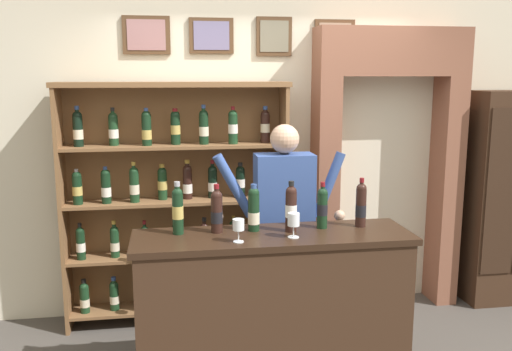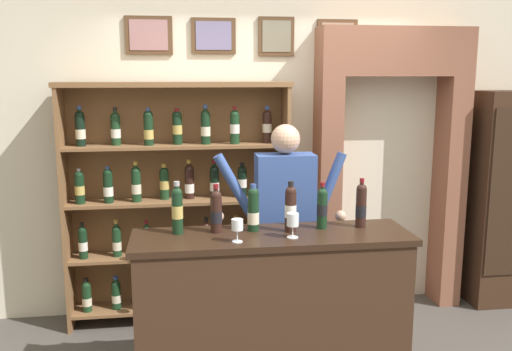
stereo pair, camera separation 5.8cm
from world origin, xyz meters
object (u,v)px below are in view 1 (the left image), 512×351
at_px(tasting_bottle_grappa, 361,205).
at_px(wine_glass_right, 294,221).
at_px(tasting_counter, 273,314).
at_px(tasting_bottle_bianco, 217,211).
at_px(tasting_bottle_vin_santo, 254,209).
at_px(tasting_bottle_prosecco, 322,207).
at_px(shopkeeper, 284,212).
at_px(tasting_bottle_riserva, 291,207).
at_px(wine_glass_left, 238,226).
at_px(tasting_bottle_chianti, 178,209).
at_px(wine_shelf, 176,199).
at_px(side_cabinet, 503,198).

xyz_separation_m(tasting_bottle_grappa, wine_glass_right, (-0.48, -0.17, -0.04)).
xyz_separation_m(tasting_counter, tasting_bottle_bianco, (-0.34, 0.10, 0.66)).
xyz_separation_m(tasting_bottle_bianco, tasting_bottle_vin_santo, (0.23, -0.00, 0.00)).
bearing_deg(tasting_bottle_prosecco, tasting_counter, -165.38).
height_order(shopkeeper, tasting_bottle_riserva, shopkeeper).
bearing_deg(tasting_bottle_riserva, shopkeeper, 82.83).
height_order(tasting_bottle_riserva, wine_glass_left, tasting_bottle_riserva).
distance_m(shopkeeper, tasting_bottle_chianti, 0.91).
bearing_deg(wine_shelf, side_cabinet, -0.63).
bearing_deg(tasting_bottle_riserva, tasting_bottle_vin_santo, 167.22).
bearing_deg(wine_glass_right, tasting_bottle_chianti, 164.63).
height_order(shopkeeper, tasting_bottle_grappa, shopkeeper).
height_order(tasting_bottle_riserva, tasting_bottle_prosecco, tasting_bottle_riserva).
xyz_separation_m(side_cabinet, tasting_bottle_prosecco, (-1.95, -1.05, 0.24)).
distance_m(shopkeeper, tasting_bottle_prosecco, 0.52).
bearing_deg(side_cabinet, wine_glass_left, -153.36).
distance_m(tasting_bottle_vin_santo, tasting_bottle_riserva, 0.23).
xyz_separation_m(shopkeeper, tasting_bottle_grappa, (0.40, -0.48, 0.15)).
bearing_deg(tasting_bottle_vin_santo, wine_glass_left, -119.17).
relative_size(tasting_bottle_prosecco, tasting_bottle_grappa, 0.94).
relative_size(wine_shelf, tasting_counter, 1.13).
xyz_separation_m(shopkeeper, tasting_bottle_bianco, (-0.52, -0.47, 0.15)).
relative_size(tasting_bottle_riserva, tasting_bottle_grappa, 1.01).
relative_size(shopkeeper, wine_glass_left, 12.03).
relative_size(side_cabinet, tasting_bottle_bianco, 6.16).
height_order(tasting_bottle_bianco, tasting_bottle_prosecco, tasting_bottle_bianco).
height_order(tasting_bottle_prosecco, tasting_bottle_grappa, tasting_bottle_grappa).
relative_size(tasting_bottle_chianti, tasting_bottle_riserva, 1.02).
bearing_deg(wine_glass_right, shopkeeper, 83.09).
distance_m(tasting_bottle_bianco, wine_glass_right, 0.48).
bearing_deg(tasting_bottle_vin_santo, tasting_bottle_chianti, 179.51).
relative_size(tasting_bottle_bianco, tasting_bottle_vin_santo, 1.02).
height_order(side_cabinet, tasting_bottle_vin_santo, side_cabinet).
bearing_deg(tasting_counter, tasting_bottle_vin_santo, 137.81).
relative_size(shopkeeper, tasting_bottle_vin_santo, 5.59).
bearing_deg(shopkeeper, tasting_counter, -108.34).
height_order(tasting_bottle_riserva, wine_glass_right, tasting_bottle_riserva).
xyz_separation_m(tasting_bottle_vin_santo, wine_glass_left, (-0.13, -0.22, -0.04)).
bearing_deg(tasting_counter, tasting_bottle_prosecco, 14.62).
xyz_separation_m(tasting_bottle_chianti, tasting_bottle_bianco, (0.24, -0.00, -0.02)).
xyz_separation_m(wine_shelf, wine_glass_right, (0.68, -1.26, 0.12)).
bearing_deg(wine_shelf, tasting_bottle_grappa, -42.91).
bearing_deg(wine_glass_left, wine_shelf, 104.80).
xyz_separation_m(tasting_bottle_prosecco, wine_glass_right, (-0.23, -0.18, -0.04)).
relative_size(tasting_bottle_bianco, tasting_bottle_riserva, 0.95).
relative_size(tasting_bottle_vin_santo, wine_glass_left, 2.15).
bearing_deg(tasting_bottle_prosecco, tasting_bottle_bianco, 179.30).
bearing_deg(tasting_bottle_chianti, tasting_bottle_vin_santo, -0.49).
distance_m(wine_shelf, tasting_bottle_grappa, 1.60).
distance_m(tasting_bottle_grappa, wine_glass_left, 0.85).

